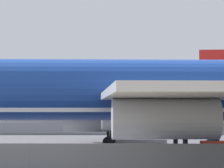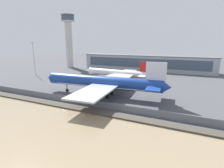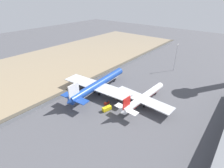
% 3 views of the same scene
% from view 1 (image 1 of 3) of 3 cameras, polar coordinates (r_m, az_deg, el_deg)
% --- Properties ---
extents(ground_plane, '(500.00, 500.00, 0.00)m').
position_cam_1_polar(ground_plane, '(55.66, -4.65, -6.72)').
color(ground_plane, '#4C4C51').
extents(perimeter_fence, '(280.00, 0.10, 2.29)m').
position_cam_1_polar(perimeter_fence, '(39.76, -7.21, -6.80)').
color(perimeter_fence, slate).
rests_on(perimeter_fence, ground).
extents(cargo_jet_blue, '(55.17, 47.93, 14.97)m').
position_cam_1_polar(cargo_jet_blue, '(52.01, 3.16, -0.74)').
color(cargo_jet_blue, '#193D93').
rests_on(cargo_jet_blue, ground).
extents(passenger_jet_white_red, '(42.28, 36.46, 11.84)m').
position_cam_1_polar(passenger_jet_white_red, '(81.38, -1.61, -2.17)').
color(passenger_jet_white_red, white).
rests_on(passenger_jet_white_red, ground).
extents(baggage_tug, '(3.22, 1.63, 1.80)m').
position_cam_1_polar(baggage_tug, '(65.46, 9.09, -5.34)').
color(baggage_tug, red).
rests_on(baggage_tug, ground).
extents(terminal_building, '(102.91, 15.24, 12.13)m').
position_cam_1_polar(terminal_building, '(128.96, 1.31, -1.55)').
color(terminal_building, '#9EA3AD').
rests_on(terminal_building, ground).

